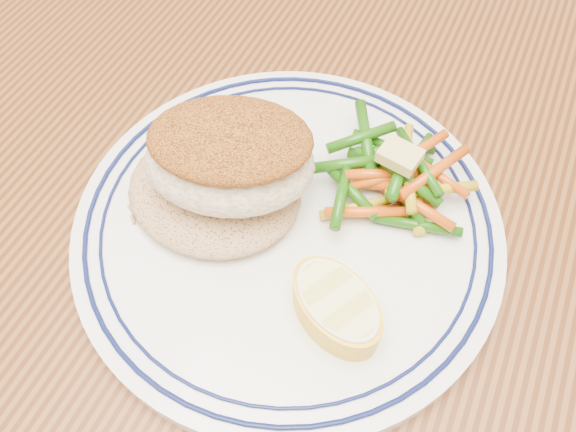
{
  "coord_description": "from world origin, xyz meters",
  "views": [
    {
      "loc": [
        0.09,
        -0.19,
        1.07
      ],
      "look_at": [
        0.0,
        -0.02,
        0.77
      ],
      "focal_mm": 35.0,
      "sensor_mm": 36.0,
      "label": 1
    }
  ],
  "objects_px": {
    "rice_pilaf": "(214,187)",
    "vegetable_pile": "(393,176)",
    "dining_table": "(292,276)",
    "lemon_wedge": "(336,306)",
    "plate": "(288,225)",
    "fish_fillet": "(230,157)"
  },
  "relations": [
    {
      "from": "vegetable_pile",
      "to": "fish_fillet",
      "type": "bearing_deg",
      "value": -150.95
    },
    {
      "from": "dining_table",
      "to": "lemon_wedge",
      "type": "height_order",
      "value": "lemon_wedge"
    },
    {
      "from": "vegetable_pile",
      "to": "lemon_wedge",
      "type": "bearing_deg",
      "value": -89.39
    },
    {
      "from": "fish_fillet",
      "to": "vegetable_pile",
      "type": "bearing_deg",
      "value": 29.05
    },
    {
      "from": "plate",
      "to": "lemon_wedge",
      "type": "relative_size",
      "value": 3.56
    },
    {
      "from": "rice_pilaf",
      "to": "lemon_wedge",
      "type": "bearing_deg",
      "value": -23.55
    },
    {
      "from": "fish_fillet",
      "to": "lemon_wedge",
      "type": "xyz_separation_m",
      "value": [
        0.09,
        -0.05,
        -0.03
      ]
    },
    {
      "from": "fish_fillet",
      "to": "vegetable_pile",
      "type": "xyz_separation_m",
      "value": [
        0.09,
        0.05,
        -0.03
      ]
    },
    {
      "from": "rice_pilaf",
      "to": "lemon_wedge",
      "type": "distance_m",
      "value": 0.11
    },
    {
      "from": "rice_pilaf",
      "to": "vegetable_pile",
      "type": "distance_m",
      "value": 0.12
    },
    {
      "from": "plate",
      "to": "fish_fillet",
      "type": "height_order",
      "value": "fish_fillet"
    },
    {
      "from": "plate",
      "to": "rice_pilaf",
      "type": "height_order",
      "value": "rice_pilaf"
    },
    {
      "from": "rice_pilaf",
      "to": "vegetable_pile",
      "type": "bearing_deg",
      "value": 28.43
    },
    {
      "from": "plate",
      "to": "fish_fillet",
      "type": "relative_size",
      "value": 2.24
    },
    {
      "from": "plate",
      "to": "vegetable_pile",
      "type": "height_order",
      "value": "vegetable_pile"
    },
    {
      "from": "plate",
      "to": "rice_pilaf",
      "type": "xyz_separation_m",
      "value": [
        -0.05,
        -0.0,
        0.02
      ]
    },
    {
      "from": "fish_fillet",
      "to": "vegetable_pile",
      "type": "relative_size",
      "value": 1.14
    },
    {
      "from": "dining_table",
      "to": "lemon_wedge",
      "type": "bearing_deg",
      "value": -48.97
    },
    {
      "from": "dining_table",
      "to": "vegetable_pile",
      "type": "distance_m",
      "value": 0.14
    },
    {
      "from": "fish_fillet",
      "to": "plate",
      "type": "bearing_deg",
      "value": -2.39
    },
    {
      "from": "plate",
      "to": "lemon_wedge",
      "type": "xyz_separation_m",
      "value": [
        0.05,
        -0.05,
        0.02
      ]
    },
    {
      "from": "dining_table",
      "to": "plate",
      "type": "bearing_deg",
      "value": -75.54
    }
  ]
}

